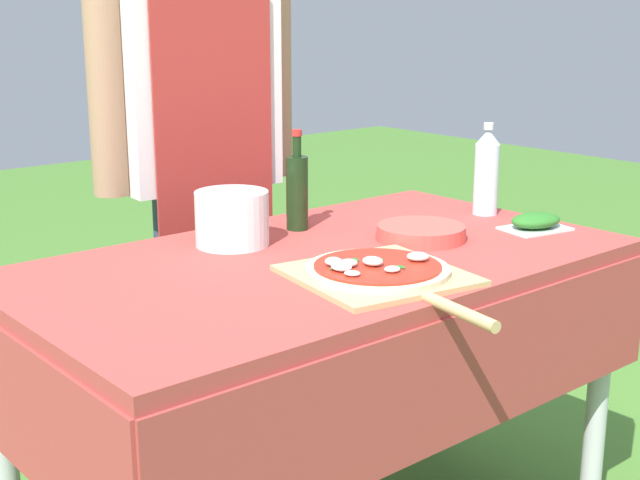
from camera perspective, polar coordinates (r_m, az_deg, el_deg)
The scene contains 8 objects.
prep_table at distance 2.07m, azimuth 0.19°, elevation -3.90°, with size 1.43×0.81×0.80m.
person_cook at distance 2.60m, azimuth -7.84°, elevation 6.75°, with size 0.63×0.24×1.69m.
pizza_on_peel at distance 1.87m, azimuth 3.84°, elevation -2.10°, with size 0.38×0.56×0.05m.
oil_bottle at distance 2.26m, azimuth -1.47°, elevation 3.20°, with size 0.06×0.06×0.26m.
water_bottle at distance 2.47m, azimuth 10.61°, elevation 4.32°, with size 0.07×0.07×0.25m.
herb_container at distance 2.34m, azimuth 13.63°, elevation 1.13°, with size 0.18×0.14×0.04m.
mixing_tub at distance 2.13m, azimuth -5.66°, elevation 1.39°, with size 0.18×0.18×0.13m, color silver.
plate_stack at distance 2.19m, azimuth 6.48°, elevation 0.49°, with size 0.22×0.22×0.03m.
Camera 1 is at (-1.27, -1.49, 1.35)m, focal length 50.00 mm.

